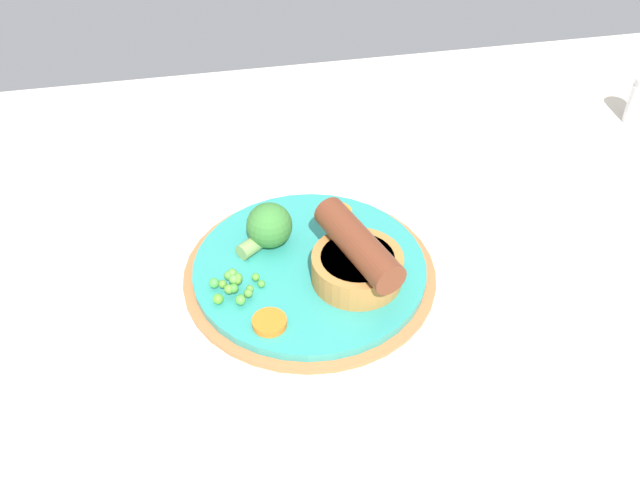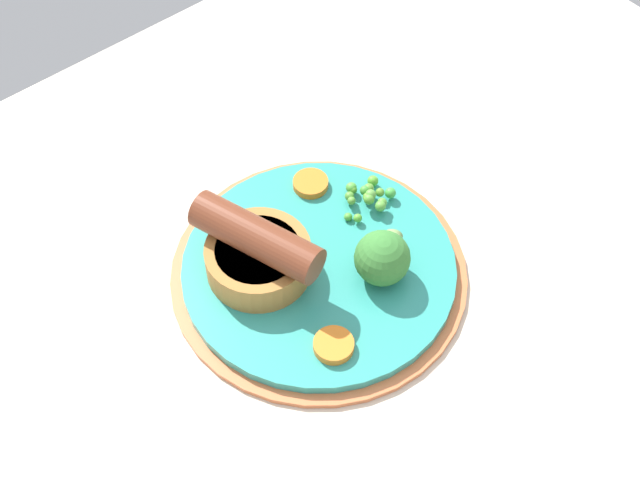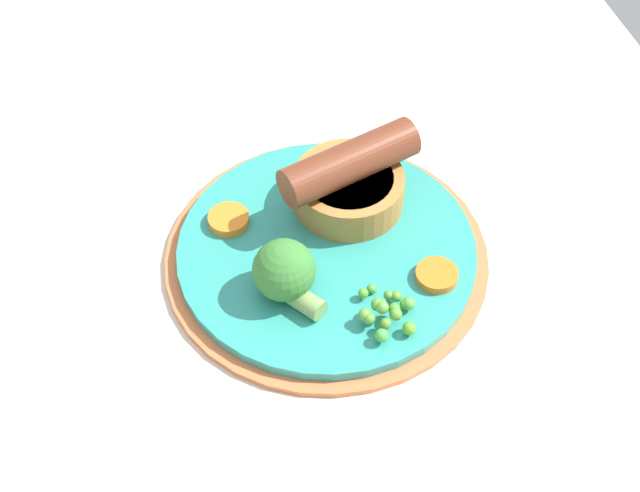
{
  "view_description": "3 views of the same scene",
  "coord_description": "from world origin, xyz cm",
  "px_view_note": "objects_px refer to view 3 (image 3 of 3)",
  "views": [
    {
      "loc": [
        -14.69,
        -54.22,
        51.89
      ],
      "look_at": [
        -4.79,
        -3.98,
        6.67
      ],
      "focal_mm": 40.0,
      "sensor_mm": 36.0,
      "label": 1
    },
    {
      "loc": [
        21.6,
        29.01,
        64.48
      ],
      "look_at": [
        -6.58,
        -4.74,
        5.64
      ],
      "focal_mm": 50.0,
      "sensor_mm": 36.0,
      "label": 2
    },
    {
      "loc": [
        -48.23,
        7.14,
        56.13
      ],
      "look_at": [
        -7.2,
        -3.13,
        6.25
      ],
      "focal_mm": 50.0,
      "sensor_mm": 36.0,
      "label": 3
    }
  ],
  "objects_px": {
    "sausage_pudding": "(349,180)",
    "carrot_slice_1": "(229,220)",
    "carrot_slice_3": "(437,275)",
    "broccoli_floret_near": "(279,273)",
    "dinner_plate": "(327,253)",
    "pea_pile": "(386,310)"
  },
  "relations": [
    {
      "from": "sausage_pudding",
      "to": "broccoli_floret_near",
      "type": "bearing_deg",
      "value": 28.38
    },
    {
      "from": "carrot_slice_3",
      "to": "sausage_pudding",
      "type": "bearing_deg",
      "value": 25.43
    },
    {
      "from": "pea_pile",
      "to": "carrot_slice_3",
      "type": "distance_m",
      "value": 0.05
    },
    {
      "from": "sausage_pudding",
      "to": "carrot_slice_3",
      "type": "bearing_deg",
      "value": 97.58
    },
    {
      "from": "dinner_plate",
      "to": "pea_pile",
      "type": "xyz_separation_m",
      "value": [
        -0.08,
        -0.02,
        0.02
      ]
    },
    {
      "from": "broccoli_floret_near",
      "to": "carrot_slice_1",
      "type": "bearing_deg",
      "value": -19.82
    },
    {
      "from": "pea_pile",
      "to": "carrot_slice_3",
      "type": "bearing_deg",
      "value": -61.02
    },
    {
      "from": "broccoli_floret_near",
      "to": "sausage_pudding",
      "type": "bearing_deg",
      "value": -81.23
    },
    {
      "from": "dinner_plate",
      "to": "carrot_slice_3",
      "type": "relative_size",
      "value": 7.93
    },
    {
      "from": "dinner_plate",
      "to": "broccoli_floret_near",
      "type": "distance_m",
      "value": 0.06
    },
    {
      "from": "sausage_pudding",
      "to": "broccoli_floret_near",
      "type": "height_order",
      "value": "sausage_pudding"
    },
    {
      "from": "carrot_slice_1",
      "to": "carrot_slice_3",
      "type": "height_order",
      "value": "same"
    },
    {
      "from": "sausage_pudding",
      "to": "carrot_slice_1",
      "type": "xyz_separation_m",
      "value": [
        0.0,
        0.1,
        -0.02
      ]
    },
    {
      "from": "sausage_pudding",
      "to": "pea_pile",
      "type": "relative_size",
      "value": 2.21
    },
    {
      "from": "sausage_pudding",
      "to": "pea_pile",
      "type": "distance_m",
      "value": 0.12
    },
    {
      "from": "pea_pile",
      "to": "broccoli_floret_near",
      "type": "distance_m",
      "value": 0.08
    },
    {
      "from": "carrot_slice_1",
      "to": "carrot_slice_3",
      "type": "bearing_deg",
      "value": -123.34
    },
    {
      "from": "dinner_plate",
      "to": "carrot_slice_1",
      "type": "relative_size",
      "value": 7.78
    },
    {
      "from": "dinner_plate",
      "to": "carrot_slice_1",
      "type": "height_order",
      "value": "carrot_slice_1"
    },
    {
      "from": "carrot_slice_3",
      "to": "carrot_slice_1",
      "type": "bearing_deg",
      "value": 56.66
    },
    {
      "from": "broccoli_floret_near",
      "to": "carrot_slice_3",
      "type": "height_order",
      "value": "broccoli_floret_near"
    },
    {
      "from": "sausage_pudding",
      "to": "broccoli_floret_near",
      "type": "relative_size",
      "value": 1.95
    }
  ]
}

